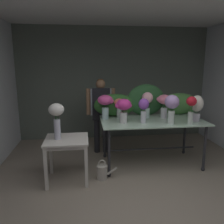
% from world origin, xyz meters
% --- Properties ---
extents(ground_plane, '(7.76, 7.76, 0.00)m').
position_xyz_m(ground_plane, '(0.00, 1.76, 0.00)').
color(ground_plane, gray).
extents(wall_back, '(4.91, 0.12, 2.81)m').
position_xyz_m(wall_back, '(0.00, 3.53, 1.41)').
color(wall_back, slate).
rests_on(wall_back, ground).
extents(ceiling_slab, '(5.03, 3.65, 0.12)m').
position_xyz_m(ceiling_slab, '(0.00, 1.76, 2.87)').
color(ceiling_slab, silver).
rests_on(ceiling_slab, wall_back).
extents(display_table_glass, '(1.92, 1.03, 0.88)m').
position_xyz_m(display_table_glass, '(0.50, 1.72, 0.76)').
color(display_table_glass, '#B2D6BD').
rests_on(display_table_glass, ground).
extents(side_table_white, '(0.69, 0.64, 0.73)m').
position_xyz_m(side_table_white, '(-1.06, 1.27, 0.63)').
color(side_table_white, silver).
rests_on(side_table_white, ground).
extents(florist, '(0.61, 0.24, 1.60)m').
position_xyz_m(florist, '(-0.42, 2.43, 0.99)').
color(florist, '#232328').
rests_on(florist, ground).
extents(foliage_backdrop, '(2.17, 0.31, 0.63)m').
position_xyz_m(foliage_backdrop, '(0.41, 2.11, 1.14)').
color(foliage_backdrop, '#2D6028').
rests_on(foliage_backdrop, display_table_glass).
extents(vase_violet_carnations, '(0.19, 0.19, 0.44)m').
position_xyz_m(vase_violet_carnations, '(0.27, 1.52, 1.15)').
color(vase_violet_carnations, silver).
rests_on(vase_violet_carnations, display_table_glass).
extents(vase_coral_anemones, '(0.20, 0.20, 0.39)m').
position_xyz_m(vase_coral_anemones, '(-0.10, 1.93, 1.12)').
color(vase_coral_anemones, silver).
rests_on(vase_coral_anemones, display_table_glass).
extents(vase_ivory_roses, '(0.23, 0.23, 0.48)m').
position_xyz_m(vase_ivory_roses, '(1.26, 1.52, 1.16)').
color(vase_ivory_roses, silver).
rests_on(vase_ivory_roses, display_table_glass).
extents(vase_lilac_ranunculus, '(0.26, 0.24, 0.52)m').
position_xyz_m(vase_lilac_ranunculus, '(0.73, 1.38, 1.21)').
color(vase_lilac_ranunculus, silver).
rests_on(vase_lilac_ranunculus, display_table_glass).
extents(vase_magenta_peonies, '(0.30, 0.27, 0.43)m').
position_xyz_m(vase_magenta_peonies, '(-0.08, 1.58, 1.15)').
color(vase_magenta_peonies, silver).
rests_on(vase_magenta_peonies, display_table_glass).
extents(vase_fuchsia_dahlias, '(0.31, 0.29, 0.46)m').
position_xyz_m(vase_fuchsia_dahlias, '(-0.37, 1.92, 1.18)').
color(vase_fuchsia_dahlias, silver).
rests_on(vase_fuchsia_dahlias, display_table_glass).
extents(vase_crimson_freesia, '(0.18, 0.17, 0.49)m').
position_xyz_m(vase_crimson_freesia, '(1.06, 1.34, 1.18)').
color(vase_crimson_freesia, silver).
rests_on(vase_crimson_freesia, display_table_glass).
extents(vase_blush_stock, '(0.21, 0.21, 0.50)m').
position_xyz_m(vase_blush_stock, '(0.44, 1.89, 1.20)').
color(vase_blush_stock, silver).
rests_on(vase_blush_stock, display_table_glass).
extents(vase_rosy_lilies, '(0.28, 0.26, 0.46)m').
position_xyz_m(vase_rosy_lilies, '(0.76, 1.84, 1.18)').
color(vase_rosy_lilies, silver).
rests_on(vase_rosy_lilies, display_table_glass).
extents(vase_white_roses_tall, '(0.24, 0.24, 0.58)m').
position_xyz_m(vase_white_roses_tall, '(-1.20, 1.27, 1.11)').
color(vase_white_roses_tall, silver).
rests_on(vase_white_roses_tall, side_table_white).
extents(watering_can, '(0.35, 0.18, 0.34)m').
position_xyz_m(watering_can, '(-0.49, 1.23, 0.13)').
color(watering_can, '#B7B2A8').
rests_on(watering_can, ground).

